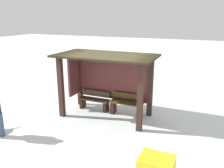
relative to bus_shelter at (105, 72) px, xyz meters
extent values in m
plane|color=white|center=(0.11, -0.22, -1.57)|extent=(60.00, 60.00, 0.00)
cube|color=#39231B|center=(-1.31, -0.85, -0.50)|extent=(0.16, 0.16, 2.15)
cube|color=#39231B|center=(1.54, -0.85, -0.50)|extent=(0.16, 0.16, 2.15)
cube|color=#39231B|center=(-1.31, 0.42, -0.50)|extent=(0.16, 0.16, 2.15)
cube|color=#39231B|center=(1.54, 0.42, -0.50)|extent=(0.16, 0.16, 2.15)
cube|color=black|center=(0.11, -0.22, 0.61)|extent=(3.38, 1.80, 0.07)
cube|color=brown|center=(0.11, 0.42, -0.29)|extent=(2.68, 0.08, 1.47)
cube|color=#39231B|center=(0.11, 0.40, -1.08)|extent=(2.68, 0.06, 0.08)
cube|color=brown|center=(-1.31, 0.00, -0.29)|extent=(0.08, 0.70, 1.47)
cube|color=#4A3B28|center=(-0.54, 0.12, -1.16)|extent=(1.20, 0.36, 0.04)
cube|color=#4A3B28|center=(-0.54, 0.28, -0.96)|extent=(1.14, 0.04, 0.20)
cube|color=black|center=(-0.04, 0.12, -1.38)|extent=(0.12, 0.31, 0.39)
cube|color=black|center=(-1.04, 0.12, -1.38)|extent=(0.12, 0.31, 0.39)
cube|color=#4E3C19|center=(0.76, 0.12, -1.10)|extent=(1.20, 0.39, 0.04)
cube|color=#4E3C19|center=(0.76, 0.29, -0.90)|extent=(1.14, 0.04, 0.20)
cube|color=#321D18|center=(1.26, 0.12, -1.35)|extent=(0.12, 0.33, 0.45)
cube|color=#321D18|center=(0.26, 0.12, -1.35)|extent=(0.12, 0.33, 0.45)
cylinder|color=#3C5168|center=(-2.12, -2.78, -1.19)|extent=(0.18, 0.18, 0.76)
camera|label=1|loc=(3.31, -7.20, 1.88)|focal=37.05mm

